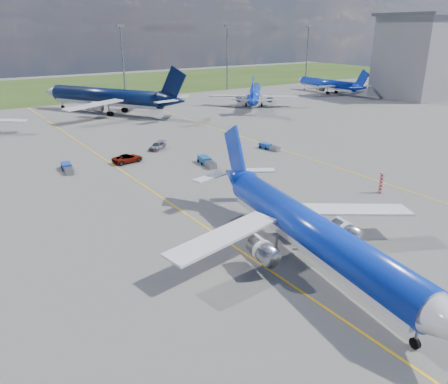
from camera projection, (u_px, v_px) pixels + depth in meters
ground at (273, 273)px, 40.91m from camera, size 400.00×400.00×0.00m
grass_strip at (5, 92)px, 157.34m from camera, size 400.00×80.00×0.01m
taxiway_lines at (149, 188)px, 62.50m from camera, size 60.25×160.00×0.02m
floodlight_masts at (58, 61)px, 127.11m from camera, size 202.20×0.50×22.70m
terminal_building at (435, 55)px, 145.67m from camera, size 42.00×22.00×26.00m
warning_post at (381, 183)px, 60.19m from camera, size 0.50×0.50×3.00m
bg_jet_n at (108, 113)px, 117.58m from camera, size 56.52×60.65×12.73m
bg_jet_ne at (254, 105)px, 130.32m from camera, size 45.12×46.29×9.65m
bg_jet_ene at (327, 93)px, 154.83m from camera, size 26.12×34.18×8.92m
main_airliner at (310, 265)px, 42.30m from camera, size 35.61×43.19×10.17m
service_car_b at (128, 158)px, 74.25m from camera, size 5.53×3.15×1.46m
service_car_c at (157, 146)px, 82.32m from camera, size 4.77×4.30×1.33m
baggage_tug_w at (207, 162)px, 73.03m from camera, size 2.32×5.46×1.19m
baggage_tug_c at (67, 168)px, 69.91m from camera, size 1.89×4.94×1.08m
baggage_tug_e at (269, 147)px, 82.39m from camera, size 1.78×4.63×1.01m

